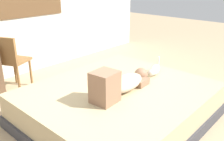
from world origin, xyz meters
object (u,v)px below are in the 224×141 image
object	(u,v)px
bed	(119,104)
person_lying	(121,83)
cat	(155,70)
chair_by_desk	(11,59)

from	to	relation	value
bed	person_lying	size ratio (longest dim) A/B	2.27
bed	cat	size ratio (longest dim) A/B	6.11
cat	chair_by_desk	bearing A→B (deg)	120.79
bed	person_lying	xyz separation A→B (m)	(-0.06, -0.08, 0.33)
person_lying	chair_by_desk	size ratio (longest dim) A/B	1.09
bed	person_lying	bearing A→B (deg)	-127.63
person_lying	bed	bearing A→B (deg)	52.37
bed	chair_by_desk	xyz separation A→B (m)	(-0.44, 1.77, 0.30)
person_lying	cat	xyz separation A→B (m)	(0.72, 0.02, -0.05)
bed	chair_by_desk	size ratio (longest dim) A/B	2.48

